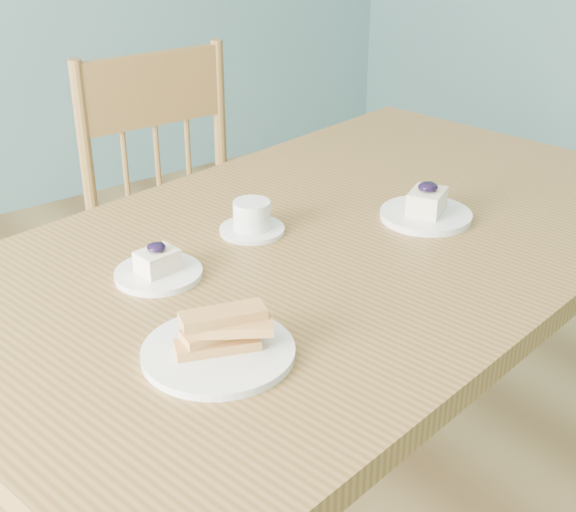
{
  "coord_description": "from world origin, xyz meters",
  "views": [
    {
      "loc": [
        -0.72,
        -0.99,
        1.48
      ],
      "look_at": [
        0.11,
        0.11,
        0.79
      ],
      "focal_mm": 50.0,
      "sensor_mm": 36.0,
      "label": 1
    }
  ],
  "objects_px": {
    "cheesecake_plate_near": "(426,209)",
    "cheesecake_plate_far": "(158,268)",
    "coffee_cup": "(252,219)",
    "dining_table": "(332,273)",
    "dining_chair": "(187,236)",
    "biscotti_plate": "(218,343)"
  },
  "relations": [
    {
      "from": "cheesecake_plate_near",
      "to": "coffee_cup",
      "type": "height_order",
      "value": "cheesecake_plate_near"
    },
    {
      "from": "dining_chair",
      "to": "cheesecake_plate_near",
      "type": "bearing_deg",
      "value": -81.27
    },
    {
      "from": "coffee_cup",
      "to": "biscotti_plate",
      "type": "relative_size",
      "value": 0.56
    },
    {
      "from": "dining_chair",
      "to": "cheesecake_plate_far",
      "type": "relative_size",
      "value": 6.74
    },
    {
      "from": "cheesecake_plate_far",
      "to": "dining_table",
      "type": "bearing_deg",
      "value": -8.38
    },
    {
      "from": "cheesecake_plate_far",
      "to": "coffee_cup",
      "type": "height_order",
      "value": "same"
    },
    {
      "from": "dining_table",
      "to": "coffee_cup",
      "type": "distance_m",
      "value": 0.19
    },
    {
      "from": "dining_table",
      "to": "coffee_cup",
      "type": "relative_size",
      "value": 13.47
    },
    {
      "from": "cheesecake_plate_far",
      "to": "biscotti_plate",
      "type": "relative_size",
      "value": 0.67
    },
    {
      "from": "dining_chair",
      "to": "cheesecake_plate_far",
      "type": "height_order",
      "value": "dining_chair"
    },
    {
      "from": "dining_table",
      "to": "biscotti_plate",
      "type": "height_order",
      "value": "biscotti_plate"
    },
    {
      "from": "dining_chair",
      "to": "cheesecake_plate_far",
      "type": "bearing_deg",
      "value": -120.75
    },
    {
      "from": "dining_table",
      "to": "cheesecake_plate_near",
      "type": "distance_m",
      "value": 0.23
    },
    {
      "from": "dining_chair",
      "to": "coffee_cup",
      "type": "relative_size",
      "value": 8.11
    },
    {
      "from": "dining_chair",
      "to": "cheesecake_plate_near",
      "type": "xyz_separation_m",
      "value": [
        0.1,
        -0.8,
        0.33
      ]
    },
    {
      "from": "coffee_cup",
      "to": "biscotti_plate",
      "type": "distance_m",
      "value": 0.43
    },
    {
      "from": "cheesecake_plate_near",
      "to": "dining_table",
      "type": "bearing_deg",
      "value": 165.44
    },
    {
      "from": "dining_table",
      "to": "cheesecake_plate_near",
      "type": "height_order",
      "value": "cheesecake_plate_near"
    },
    {
      "from": "cheesecake_plate_far",
      "to": "biscotti_plate",
      "type": "bearing_deg",
      "value": -100.38
    },
    {
      "from": "cheesecake_plate_near",
      "to": "cheesecake_plate_far",
      "type": "relative_size",
      "value": 1.21
    },
    {
      "from": "cheesecake_plate_near",
      "to": "cheesecake_plate_far",
      "type": "distance_m",
      "value": 0.55
    },
    {
      "from": "cheesecake_plate_far",
      "to": "coffee_cup",
      "type": "xyz_separation_m",
      "value": [
        0.23,
        0.05,
        0.01
      ]
    }
  ]
}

